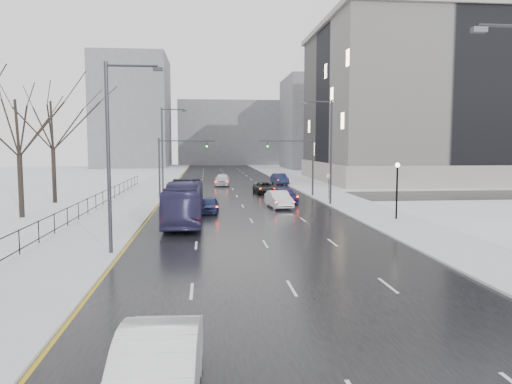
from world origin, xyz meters
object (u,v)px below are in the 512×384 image
object	(u,v)px
streetlight_r_mid	(329,146)
sedan_right_cross	(264,188)
sedan_center_near	(209,205)
sedan_right_near	(279,199)
sedan_center_far	(222,180)
lamppost_r_mid	(397,182)
mast_signal_right	(303,160)
sedan_right_distant	(280,179)
mast_signal_left	(169,160)
no_uturn_sign	(329,179)
tree_park_d	(22,219)
bus	(184,202)
tree_park_e	(55,204)
sedan_right_far	(286,195)
streetlight_l_far	(164,146)
sedan_left_near	(157,371)
streetlight_l_near	(113,148)

from	to	relation	value
streetlight_r_mid	sedan_right_cross	world-z (taller)	streetlight_r_mid
sedan_center_near	sedan_right_near	size ratio (longest dim) A/B	0.83
sedan_right_cross	sedan_center_far	size ratio (longest dim) A/B	0.95
lamppost_r_mid	sedan_right_cross	world-z (taller)	lamppost_r_mid
mast_signal_right	sedan_right_distant	xyz separation A→B (m)	(-0.13, 16.85, -3.28)
mast_signal_left	no_uturn_sign	xyz separation A→B (m)	(16.53, -4.00, -1.81)
lamppost_r_mid	mast_signal_left	size ratio (longest dim) A/B	0.66
tree_park_d	sedan_center_near	distance (m)	14.73
lamppost_r_mid	sedan_right_cross	xyz separation A→B (m)	(-7.58, 21.75, -2.24)
bus	tree_park_e	bearing A→B (deg)	134.32
sedan_center_near	tree_park_e	bearing A→B (deg)	155.59
tree_park_e	sedan_right_near	size ratio (longest dim) A/B	2.87
tree_park_e	sedan_right_distant	size ratio (longest dim) A/B	2.82
sedan_right_far	streetlight_r_mid	bearing A→B (deg)	-38.64
no_uturn_sign	bus	world-z (taller)	bus
lamppost_r_mid	sedan_right_cross	bearing A→B (deg)	109.20
tree_park_d	mast_signal_right	xyz separation A→B (m)	(25.13, 14.00, 4.11)
streetlight_l_far	no_uturn_sign	bearing A→B (deg)	-24.73
mast_signal_right	no_uturn_sign	size ratio (longest dim) A/B	2.41
sedan_right_cross	mast_signal_right	bearing A→B (deg)	-47.37
sedan_right_cross	streetlight_r_mid	bearing A→B (deg)	-71.48
streetlight_r_mid	sedan_left_near	bearing A→B (deg)	-109.49
sedan_center_far	streetlight_l_near	bearing A→B (deg)	-94.22
no_uturn_sign	streetlight_l_near	bearing A→B (deg)	-125.89
mast_signal_right	sedan_right_far	world-z (taller)	mast_signal_right
sedan_right_far	sedan_center_far	bearing A→B (deg)	102.78
streetlight_l_near	sedan_right_cross	xyz separation A→B (m)	(11.59, 31.75, -4.91)
streetlight_r_mid	sedan_left_near	size ratio (longest dim) A/B	1.93
tree_park_e	streetlight_l_far	size ratio (longest dim) A/B	1.35
tree_park_e	streetlight_r_mid	distance (m)	27.25
tree_park_d	sedan_right_distant	distance (m)	39.71
streetlight_l_near	sedan_right_distant	world-z (taller)	streetlight_l_near
lamppost_r_mid	mast_signal_left	xyz separation A→B (m)	(-18.33, 18.00, 1.16)
mast_signal_right	sedan_right_near	bearing A→B (deg)	-113.34
tree_park_d	streetlight_l_near	world-z (taller)	streetlight_l_near
streetlight_l_near	bus	xyz separation A→B (m)	(3.15, 10.32, -4.05)
sedan_right_distant	sedan_center_near	bearing A→B (deg)	-116.00
sedan_right_far	sedan_left_near	bearing A→B (deg)	-105.51
sedan_right_near	sedan_center_far	distance (m)	25.51
lamppost_r_mid	mast_signal_left	distance (m)	25.71
streetlight_l_far	tree_park_d	bearing A→B (deg)	-118.15
streetlight_l_near	no_uturn_sign	xyz separation A→B (m)	(17.37, 24.00, -3.32)
tree_park_d	no_uturn_sign	world-z (taller)	tree_park_d
streetlight_r_mid	sedan_right_far	world-z (taller)	streetlight_r_mid
tree_park_e	bus	xyz separation A→B (m)	(13.18, -13.68, 1.57)
tree_park_d	lamppost_r_mid	xyz separation A→B (m)	(28.80, -4.00, 2.94)
sedan_right_near	lamppost_r_mid	bearing A→B (deg)	-53.47
lamppost_r_mid	sedan_center_near	world-z (taller)	lamppost_r_mid
tree_park_d	streetlight_l_far	size ratio (longest dim) A/B	1.25
tree_park_e	tree_park_d	bearing A→B (deg)	-87.71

